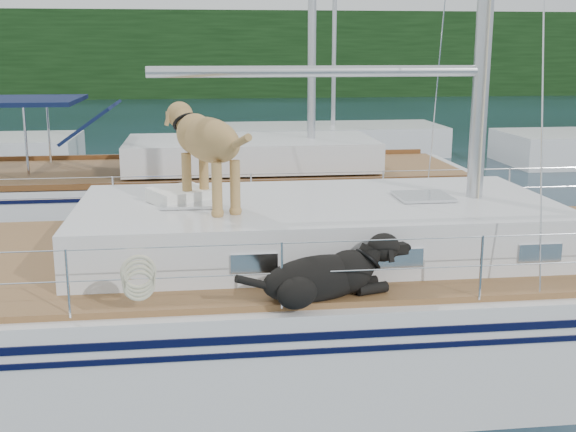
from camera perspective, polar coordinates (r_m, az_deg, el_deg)
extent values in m
plane|color=black|center=(8.42, -3.27, -11.07)|extent=(120.00, 120.00, 0.00)
cube|color=black|center=(52.67, -6.81, 12.56)|extent=(90.00, 3.00, 6.00)
cube|color=#595147|center=(53.95, -6.75, 10.02)|extent=(92.00, 1.00, 1.20)
cube|color=silver|center=(8.23, -3.31, -7.89)|extent=(12.00, 3.80, 1.40)
cube|color=brown|center=(8.00, -3.38, -3.01)|extent=(11.52, 3.50, 0.06)
cube|color=silver|center=(8.01, 2.31, -0.71)|extent=(5.20, 2.50, 0.55)
cylinder|color=silver|center=(7.78, 2.42, 11.35)|extent=(3.60, 0.12, 0.12)
cylinder|color=silver|center=(6.16, -2.35, -2.23)|extent=(10.56, 0.01, 0.01)
cylinder|color=silver|center=(9.57, -4.14, 3.29)|extent=(10.56, 0.01, 0.01)
cube|color=#1D36B8|center=(9.21, -10.53, -0.70)|extent=(0.71, 0.59, 0.05)
cube|color=white|center=(7.95, -8.55, 1.63)|extent=(0.76, 0.72, 0.15)
torus|color=beige|center=(6.19, -11.74, -4.36)|extent=(0.40, 0.19, 0.38)
cube|color=silver|center=(14.33, -7.71, 0.93)|extent=(11.00, 3.50, 1.30)
cube|color=brown|center=(14.21, -7.79, 3.49)|extent=(10.56, 3.29, 0.06)
cube|color=silver|center=(14.19, -2.97, 5.01)|extent=(4.80, 2.30, 0.55)
cube|color=#0E193E|center=(14.45, -20.91, 8.51)|extent=(2.40, 2.30, 0.08)
cube|color=silver|center=(24.28, 3.56, 5.89)|extent=(7.20, 3.00, 1.10)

